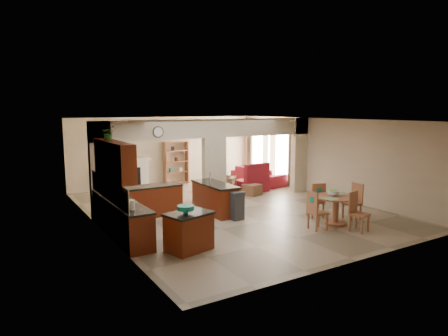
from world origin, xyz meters
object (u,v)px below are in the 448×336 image
kitchen_island (189,231)px  sofa (258,175)px  dining_table (336,206)px  armchair (225,185)px

kitchen_island → sofa: bearing=28.2°
kitchen_island → sofa: kitchen_island is taller
dining_table → armchair: size_ratio=1.56×
kitchen_island → dining_table: kitchen_island is taller
kitchen_island → armchair: size_ratio=1.56×
sofa → dining_table: bearing=153.7°
dining_table → sofa: size_ratio=0.47×
kitchen_island → armchair: kitchen_island is taller
sofa → armchair: bearing=103.4°
dining_table → sofa: (1.68, 5.89, -0.16)m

